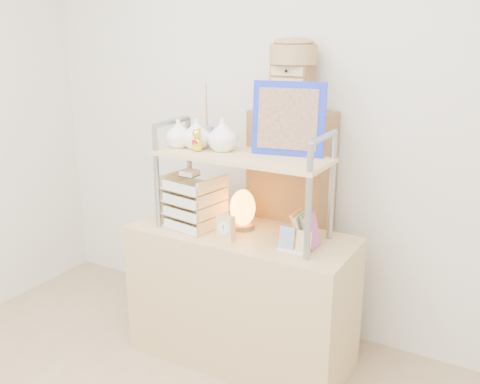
% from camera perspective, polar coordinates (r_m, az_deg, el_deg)
% --- Properties ---
extents(room_shell, '(3.42, 3.41, 2.61)m').
position_cam_1_polar(room_shell, '(1.97, -11.77, 14.22)').
color(room_shell, silver).
rests_on(room_shell, ground).
extents(desk, '(1.20, 0.50, 0.75)m').
position_cam_1_polar(desk, '(2.98, 0.18, -11.04)').
color(desk, tan).
rests_on(desk, ground).
extents(cabinet, '(0.46, 0.25, 1.35)m').
position_cam_1_polar(cabinet, '(3.11, 5.34, -3.78)').
color(cabinet, brown).
rests_on(cabinet, ground).
extents(hutch, '(0.90, 0.34, 0.79)m').
position_cam_1_polar(hutch, '(2.74, -1.01, 4.83)').
color(hutch, gray).
rests_on(hutch, desk).
extents(letter_tray, '(0.29, 0.28, 0.32)m').
position_cam_1_polar(letter_tray, '(2.87, -5.25, -1.33)').
color(letter_tray, '#D8B981').
rests_on(letter_tray, desk).
extents(salt_lamp, '(0.14, 0.13, 0.22)m').
position_cam_1_polar(salt_lamp, '(2.84, 0.29, -1.82)').
color(salt_lamp, brown).
rests_on(salt_lamp, desk).
extents(desk_clock, '(0.10, 0.05, 0.13)m').
position_cam_1_polar(desk_clock, '(2.70, -1.54, -3.84)').
color(desk_clock, tan).
rests_on(desk_clock, desk).
extents(postcard_stand, '(0.17, 0.05, 0.12)m').
position_cam_1_polar(postcard_stand, '(2.59, 5.79, -5.62)').
color(postcard_stand, white).
rests_on(postcard_stand, desk).
extents(drawer_chest, '(0.20, 0.16, 0.25)m').
position_cam_1_polar(drawer_chest, '(2.90, 5.60, 10.99)').
color(drawer_chest, brown).
rests_on(drawer_chest, cabinet).
extents(woven_basket, '(0.25, 0.25, 0.10)m').
position_cam_1_polar(woven_basket, '(2.89, 5.72, 14.44)').
color(woven_basket, olive).
rests_on(woven_basket, drawer_chest).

